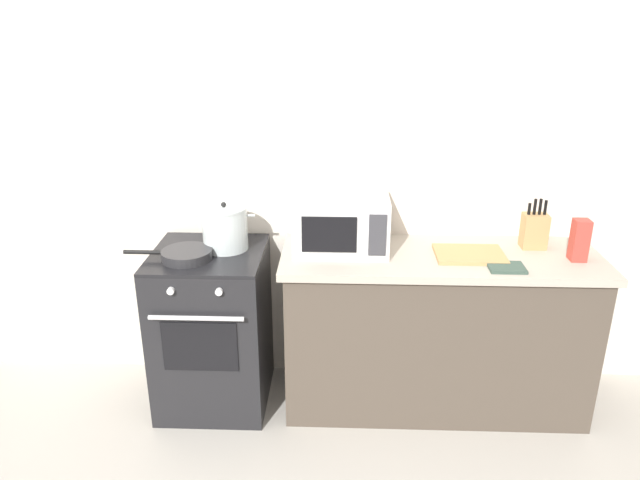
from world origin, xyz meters
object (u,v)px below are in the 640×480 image
at_px(cutting_board, 469,254).
at_px(knife_block, 534,230).
at_px(stove, 213,328).
at_px(microwave, 341,223).
at_px(stock_pot, 225,228).
at_px(oven_mitt, 506,267).
at_px(frying_pan, 186,255).
at_px(pasta_box, 580,240).

bearing_deg(cutting_board, knife_block, 20.82).
height_order(stove, microwave, microwave).
relative_size(stock_pot, oven_mitt, 1.84).
bearing_deg(cutting_board, frying_pan, -176.33).
height_order(frying_pan, oven_mitt, frying_pan).
bearing_deg(pasta_box, cutting_board, 176.86).
bearing_deg(knife_block, stock_pot, -177.28).
distance_m(cutting_board, knife_block, 0.40).
relative_size(cutting_board, oven_mitt, 2.00).
height_order(stove, stock_pot, stock_pot).
distance_m(stove, knife_block, 1.86).
height_order(cutting_board, oven_mitt, cutting_board).
xyz_separation_m(microwave, oven_mitt, (0.83, -0.24, -0.14)).
bearing_deg(microwave, stove, -173.69).
xyz_separation_m(stock_pot, knife_block, (1.67, 0.08, -0.02)).
height_order(stove, oven_mitt, oven_mitt).
distance_m(frying_pan, knife_block, 1.87).
bearing_deg(cutting_board, pasta_box, -3.14).
bearing_deg(stock_pot, oven_mitt, -8.60).
xyz_separation_m(microwave, knife_block, (1.05, 0.06, -0.05)).
xyz_separation_m(stove, microwave, (0.72, 0.08, 0.61)).
bearing_deg(oven_mitt, stove, 174.14).
distance_m(stove, frying_pan, 0.50).
distance_m(cutting_board, pasta_box, 0.56).
bearing_deg(knife_block, oven_mitt, -125.68).
height_order(frying_pan, cutting_board, frying_pan).
xyz_separation_m(stove, cutting_board, (1.40, 0.00, 0.47)).
height_order(stove, cutting_board, cutting_board).
bearing_deg(pasta_box, microwave, 174.97).
bearing_deg(stove, microwave, 6.31).
xyz_separation_m(frying_pan, microwave, (0.81, 0.17, 0.12)).
distance_m(stove, pasta_box, 2.02).
bearing_deg(frying_pan, microwave, 12.13).
bearing_deg(frying_pan, pasta_box, 1.84).
bearing_deg(stock_pot, stove, -145.91).
bearing_deg(stove, frying_pan, -134.02).
height_order(frying_pan, knife_block, knife_block).
distance_m(stove, stock_pot, 0.59).
distance_m(frying_pan, cutting_board, 1.49).
bearing_deg(stock_pot, microwave, 1.61).
relative_size(stove, pasta_box, 4.18).
bearing_deg(cutting_board, stock_pot, 177.35).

